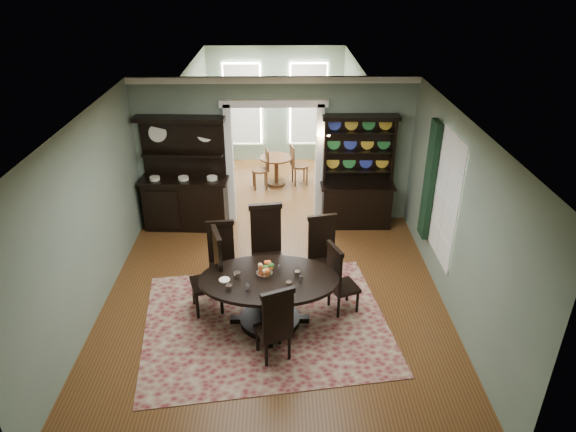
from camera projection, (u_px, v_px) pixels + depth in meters
The scene contains 19 objects.
room at pixel (273, 217), 7.58m from camera, with size 5.51×6.01×3.01m.
parlor at pixel (275, 115), 12.49m from camera, with size 3.51×3.50×3.01m.
doorway_trim at pixel (274, 147), 10.19m from camera, with size 2.08×0.25×2.57m.
right_window at pixel (438, 189), 8.39m from camera, with size 0.15×1.47×2.12m.
wall_sconce at pixel (323, 136), 9.94m from camera, with size 0.27×0.21×0.21m.
rug at pixel (266, 322), 7.87m from camera, with size 3.65×2.93×0.01m, color maroon.
dining_table at pixel (269, 292), 7.61m from camera, with size 2.07×1.92×0.81m.
centerpiece at pixel (264, 272), 7.55m from camera, with size 1.24×0.80×0.20m.
chair_far_left at pixel (221, 254), 8.42m from camera, with size 0.49×0.47×1.21m.
chair_far_mid at pixel (267, 243), 8.52m from camera, with size 0.59×0.57×1.43m.
chair_far_right at pixel (323, 250), 8.47m from camera, with size 0.55×0.53×1.28m.
chair_end_left at pixel (213, 270), 7.87m from camera, with size 0.60×0.62×1.36m.
chair_end_right at pixel (338, 278), 7.85m from camera, with size 0.55×0.56×1.19m.
chair_near at pixel (276, 323), 6.86m from camera, with size 0.58×0.57×1.22m.
sideboard at pixel (185, 190), 10.30m from camera, with size 1.77×0.71×2.29m.
welsh_dresser at pixel (357, 187), 10.35m from camera, with size 1.48×0.55×2.31m.
parlor_table at pixel (276, 167), 12.32m from camera, with size 0.77×0.77×0.71m.
parlor_chair_left at pixel (263, 167), 12.15m from camera, with size 0.43×0.42×0.96m.
parlor_chair_right at pixel (297, 164), 12.33m from camera, with size 0.44×0.43×0.99m.
Camera 1 is at (0.12, -6.69, 5.06)m, focal length 32.00 mm.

